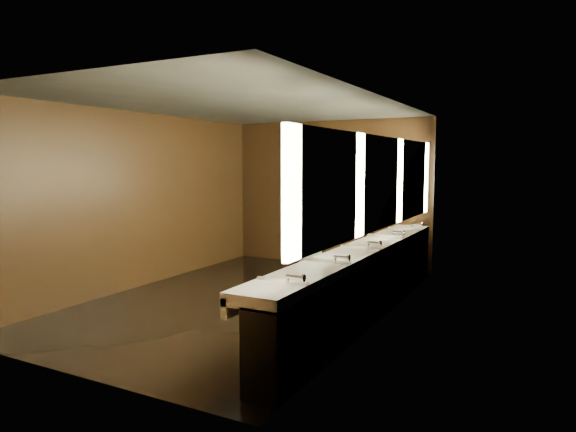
% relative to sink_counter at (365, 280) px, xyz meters
% --- Properties ---
extents(floor, '(6.00, 6.00, 0.00)m').
position_rel_sink_counter_xyz_m(floor, '(-1.79, 0.00, -0.50)').
color(floor, black).
rests_on(floor, ground).
extents(ceiling, '(4.00, 6.00, 0.02)m').
position_rel_sink_counter_xyz_m(ceiling, '(-1.79, 0.00, 2.30)').
color(ceiling, '#2D2D2B').
rests_on(ceiling, wall_back).
extents(wall_back, '(4.00, 0.02, 2.80)m').
position_rel_sink_counter_xyz_m(wall_back, '(-1.79, 3.00, 0.90)').
color(wall_back, black).
rests_on(wall_back, floor).
extents(wall_front, '(4.00, 0.02, 2.80)m').
position_rel_sink_counter_xyz_m(wall_front, '(-1.79, -3.00, 0.90)').
color(wall_front, black).
rests_on(wall_front, floor).
extents(wall_left, '(0.02, 6.00, 2.80)m').
position_rel_sink_counter_xyz_m(wall_left, '(-3.79, 0.00, 0.90)').
color(wall_left, black).
rests_on(wall_left, floor).
extents(wall_right, '(0.02, 6.00, 2.80)m').
position_rel_sink_counter_xyz_m(wall_right, '(0.21, 0.00, 0.90)').
color(wall_right, black).
rests_on(wall_right, floor).
extents(sink_counter, '(0.55, 5.40, 1.01)m').
position_rel_sink_counter_xyz_m(sink_counter, '(0.00, 0.00, 0.00)').
color(sink_counter, black).
rests_on(sink_counter, floor).
extents(mirror_band, '(0.06, 5.03, 1.15)m').
position_rel_sink_counter_xyz_m(mirror_band, '(0.19, -0.00, 1.25)').
color(mirror_band, '#FFF8C4').
rests_on(mirror_band, wall_right).
extents(person, '(0.54, 0.70, 1.71)m').
position_rel_sink_counter_xyz_m(person, '(-0.71, -0.13, 0.36)').
color(person, '#7E96BC').
rests_on(person, floor).
extents(trash_bin, '(0.49, 0.49, 0.61)m').
position_rel_sink_counter_xyz_m(trash_bin, '(-0.22, -0.17, -0.19)').
color(trash_bin, black).
rests_on(trash_bin, floor).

